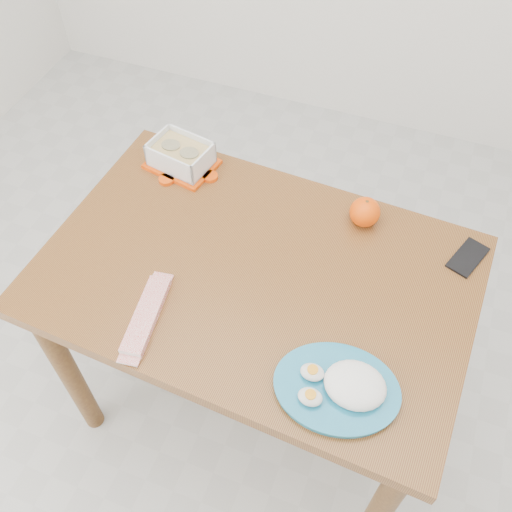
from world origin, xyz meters
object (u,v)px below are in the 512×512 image
(dining_table, at_px, (256,297))
(food_container, at_px, (181,155))
(orange_fruit, at_px, (365,212))
(rice_plate, at_px, (343,386))
(smartphone, at_px, (468,257))

(dining_table, distance_m, food_container, 0.46)
(orange_fruit, bearing_deg, dining_table, -129.66)
(dining_table, distance_m, rice_plate, 0.39)
(food_container, height_order, smartphone, food_container)
(food_container, xyz_separation_m, rice_plate, (0.62, -0.51, -0.02))
(food_container, bearing_deg, orange_fruit, 7.66)
(food_container, height_order, orange_fruit, same)
(food_container, xyz_separation_m, orange_fruit, (0.54, -0.03, 0.00))
(dining_table, height_order, orange_fruit, orange_fruit)
(dining_table, distance_m, smartphone, 0.55)
(dining_table, bearing_deg, orange_fruit, 53.56)
(smartphone, bearing_deg, rice_plate, -92.85)
(food_container, relative_size, smartphone, 1.73)
(orange_fruit, relative_size, rice_plate, 0.27)
(smartphone, bearing_deg, orange_fruit, -164.34)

